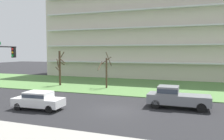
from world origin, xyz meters
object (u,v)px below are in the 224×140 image
tree_left (106,71)px  pickup_gray_near_left (176,97)px  sedan_white_center_left (38,100)px  tree_far_left (60,67)px

tree_left → pickup_gray_near_left: tree_left is taller
sedan_white_center_left → pickup_gray_near_left: bearing=18.7°
tree_far_left → sedan_white_center_left: (5.80, -12.57, -1.91)m
tree_far_left → tree_left: size_ratio=1.03×
sedan_white_center_left → tree_left: bearing=80.2°
pickup_gray_near_left → sedan_white_center_left: 12.15m
tree_far_left → pickup_gray_near_left: (17.09, -8.07, -1.77)m
tree_far_left → sedan_white_center_left: 13.98m
pickup_gray_near_left → sedan_white_center_left: (-11.29, -4.50, -0.14)m
tree_left → sedan_white_center_left: 12.84m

